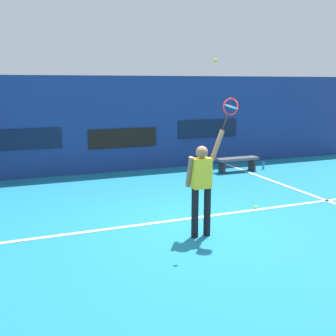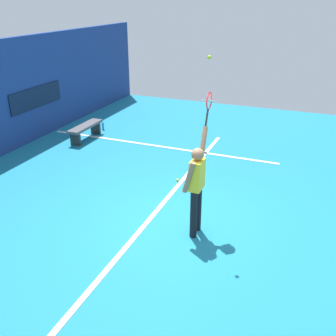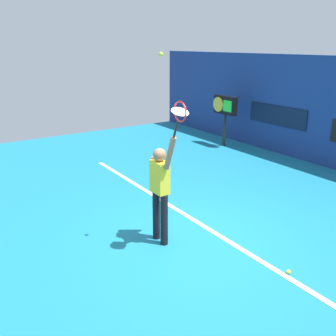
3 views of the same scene
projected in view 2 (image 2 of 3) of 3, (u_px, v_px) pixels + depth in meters
name	position (u px, v px, depth m)	size (l,w,h in m)	color
ground_plane	(176.00, 222.00, 7.56)	(18.00, 18.00, 0.00)	teal
sponsor_banner_starboard	(36.00, 97.00, 11.51)	(2.20, 0.03, 0.60)	#0C1933
court_baseline	(152.00, 216.00, 7.73)	(10.00, 0.10, 0.01)	white
court_sideline	(157.00, 146.00, 11.30)	(0.10, 7.00, 0.01)	white
tennis_player	(197.00, 184.00, 6.80)	(0.69, 0.31, 1.97)	black
tennis_racket	(209.00, 103.00, 6.71)	(0.40, 0.27, 0.62)	black
tennis_ball	(209.00, 57.00, 6.04)	(0.07, 0.07, 0.07)	#CCE033
court_bench	(85.00, 129.00, 11.71)	(1.40, 0.36, 0.45)	#4C4C51
water_bottle	(103.00, 126.00, 12.65)	(0.07, 0.07, 0.24)	#338CD8
spare_ball	(178.00, 180.00, 9.18)	(0.07, 0.07, 0.07)	#CCE033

